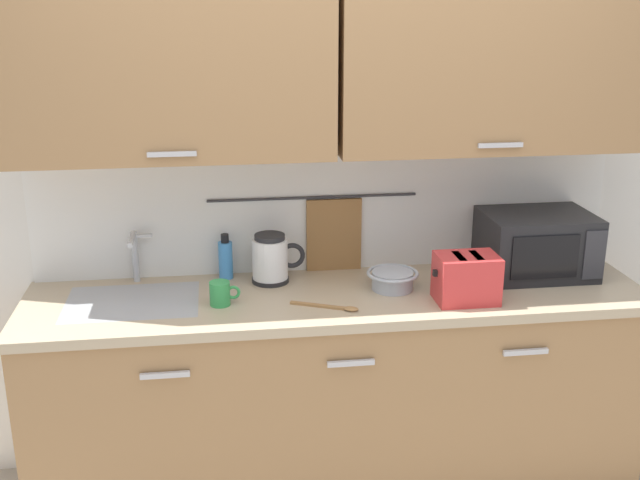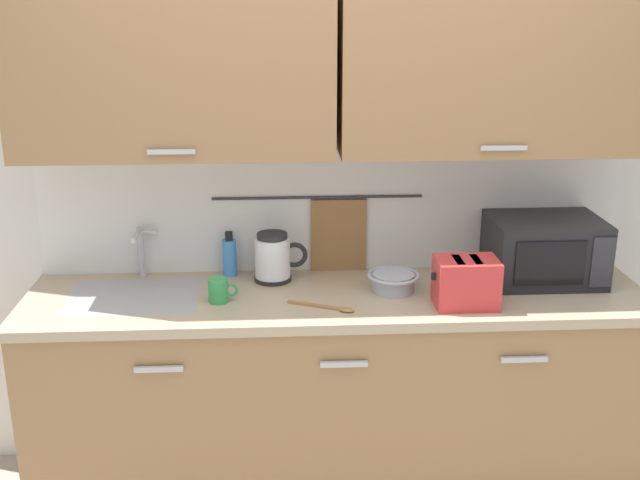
{
  "view_description": "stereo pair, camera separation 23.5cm",
  "coord_description": "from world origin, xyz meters",
  "px_view_note": "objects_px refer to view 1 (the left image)",
  "views": [
    {
      "loc": [
        -0.47,
        -2.58,
        2.07
      ],
      "look_at": [
        -0.07,
        0.33,
        1.12
      ],
      "focal_mm": 43.31,
      "sensor_mm": 36.0,
      "label": 1
    },
    {
      "loc": [
        -0.24,
        -2.61,
        2.07
      ],
      "look_at": [
        -0.07,
        0.33,
        1.12
      ],
      "focal_mm": 43.31,
      "sensor_mm": 36.0,
      "label": 2
    }
  ],
  "objects_px": {
    "microwave": "(537,244)",
    "mixing_bowl": "(392,279)",
    "mug_near_sink": "(221,293)",
    "wooden_spoon": "(333,307)",
    "electric_kettle": "(271,259)",
    "toaster": "(466,278)",
    "dish_soap_bottle": "(226,259)"
  },
  "relations": [
    {
      "from": "microwave",
      "to": "mixing_bowl",
      "type": "xyz_separation_m",
      "value": [
        -0.65,
        -0.1,
        -0.09
      ]
    },
    {
      "from": "mug_near_sink",
      "to": "wooden_spoon",
      "type": "height_order",
      "value": "mug_near_sink"
    },
    {
      "from": "electric_kettle",
      "to": "wooden_spoon",
      "type": "height_order",
      "value": "electric_kettle"
    },
    {
      "from": "electric_kettle",
      "to": "mixing_bowl",
      "type": "height_order",
      "value": "electric_kettle"
    },
    {
      "from": "electric_kettle",
      "to": "toaster",
      "type": "xyz_separation_m",
      "value": [
        0.74,
        -0.32,
        -0.01
      ]
    },
    {
      "from": "microwave",
      "to": "mug_near_sink",
      "type": "height_order",
      "value": "microwave"
    },
    {
      "from": "microwave",
      "to": "electric_kettle",
      "type": "relative_size",
      "value": 2.03
    },
    {
      "from": "electric_kettle",
      "to": "mug_near_sink",
      "type": "height_order",
      "value": "electric_kettle"
    },
    {
      "from": "dish_soap_bottle",
      "to": "wooden_spoon",
      "type": "distance_m",
      "value": 0.57
    },
    {
      "from": "dish_soap_bottle",
      "to": "mug_near_sink",
      "type": "relative_size",
      "value": 1.63
    },
    {
      "from": "microwave",
      "to": "wooden_spoon",
      "type": "xyz_separation_m",
      "value": [
        -0.93,
        -0.26,
        -0.13
      ]
    },
    {
      "from": "mixing_bowl",
      "to": "toaster",
      "type": "xyz_separation_m",
      "value": [
        0.26,
        -0.16,
        0.05
      ]
    },
    {
      "from": "dish_soap_bottle",
      "to": "microwave",
      "type": "bearing_deg",
      "value": -5.57
    },
    {
      "from": "microwave",
      "to": "toaster",
      "type": "height_order",
      "value": "microwave"
    },
    {
      "from": "mug_near_sink",
      "to": "mixing_bowl",
      "type": "bearing_deg",
      "value": 5.91
    },
    {
      "from": "electric_kettle",
      "to": "mug_near_sink",
      "type": "relative_size",
      "value": 1.89
    },
    {
      "from": "electric_kettle",
      "to": "mixing_bowl",
      "type": "distance_m",
      "value": 0.51
    },
    {
      "from": "mug_near_sink",
      "to": "wooden_spoon",
      "type": "relative_size",
      "value": 0.46
    },
    {
      "from": "wooden_spoon",
      "to": "electric_kettle",
      "type": "bearing_deg",
      "value": 123.19
    },
    {
      "from": "dish_soap_bottle",
      "to": "toaster",
      "type": "xyz_separation_m",
      "value": [
        0.93,
        -0.39,
        0.01
      ]
    },
    {
      "from": "electric_kettle",
      "to": "dish_soap_bottle",
      "type": "height_order",
      "value": "electric_kettle"
    },
    {
      "from": "microwave",
      "to": "mug_near_sink",
      "type": "relative_size",
      "value": 3.83
    },
    {
      "from": "microwave",
      "to": "mixing_bowl",
      "type": "bearing_deg",
      "value": -171.7
    },
    {
      "from": "microwave",
      "to": "wooden_spoon",
      "type": "bearing_deg",
      "value": -164.11
    },
    {
      "from": "mug_near_sink",
      "to": "toaster",
      "type": "height_order",
      "value": "toaster"
    },
    {
      "from": "toaster",
      "to": "mixing_bowl",
      "type": "bearing_deg",
      "value": 147.68
    },
    {
      "from": "electric_kettle",
      "to": "mug_near_sink",
      "type": "distance_m",
      "value": 0.32
    },
    {
      "from": "microwave",
      "to": "mug_near_sink",
      "type": "bearing_deg",
      "value": -172.94
    },
    {
      "from": "electric_kettle",
      "to": "mug_near_sink",
      "type": "bearing_deg",
      "value": -133.55
    },
    {
      "from": "microwave",
      "to": "toaster",
      "type": "relative_size",
      "value": 1.8
    },
    {
      "from": "microwave",
      "to": "wooden_spoon",
      "type": "relative_size",
      "value": 1.75
    },
    {
      "from": "mixing_bowl",
      "to": "toaster",
      "type": "relative_size",
      "value": 0.84
    }
  ]
}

